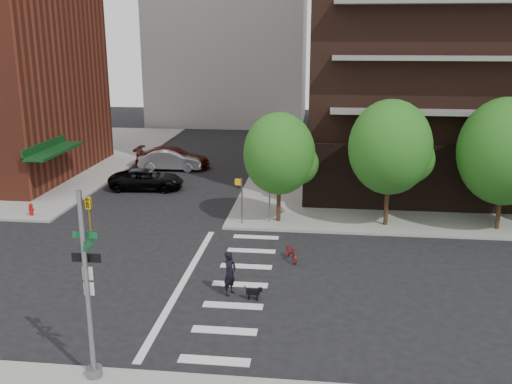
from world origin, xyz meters
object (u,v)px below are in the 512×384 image
Objects in this scene: parked_car_silver at (171,160)px; dog_walker at (230,273)px; parked_car_maroon at (173,158)px; fire_hydrant at (31,209)px; parked_car_black at (147,179)px; traffic_signal at (89,301)px; scooter at (291,252)px.

dog_walker is (8.23, -21.76, 0.12)m from parked_car_silver.
parked_car_silver is (0.00, -0.56, -0.03)m from parked_car_maroon.
parked_car_black is (4.83, 7.01, 0.15)m from fire_hydrant.
parked_car_silver is (0.17, 5.99, 0.12)m from parked_car_black.
parked_car_maroon reaches higher than parked_car_black.
dog_walker reaches higher than parked_car_maroon.
traffic_signal is 18.42m from fire_hydrant.
traffic_signal reaches higher than parked_car_silver.
fire_hydrant is 0.47× the size of scooter.
traffic_signal reaches higher than dog_walker.
fire_hydrant is 8.51m from parked_car_black.
scooter is at bearing -152.66° from parked_car_silver.
dog_walker is (8.23, -22.33, 0.08)m from parked_car_maroon.
parked_car_maroon is at bearing -5.38° from parked_car_black.
parked_car_silver is 3.21× the size of scooter.
fire_hydrant is 0.14× the size of parked_car_black.
dog_walker reaches higher than parked_car_silver.
parked_car_maroon is (-5.03, 28.85, -1.84)m from traffic_signal.
parked_car_silver is 2.66× the size of dog_walker.
dog_walker reaches higher than scooter.
fire_hydrant is at bearing 141.50° from parked_car_black.
dog_walker reaches higher than fire_hydrant.
scooter is at bearing -150.66° from parked_car_maroon.
scooter is (10.55, -18.32, -0.45)m from parked_car_maroon.
parked_car_silver is at bearing 45.24° from dog_walker.
parked_car_maroon is 1.18× the size of parked_car_silver.
fire_hydrant is 14.45m from parked_car_maroon.
parked_car_silver is at bearing 99.42° from scooter.
dog_walker is at bearing -141.38° from scooter.
parked_car_black reaches higher than scooter.
traffic_signal is at bearing -56.74° from fire_hydrant.
fire_hydrant is at bearing 141.67° from scooter.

